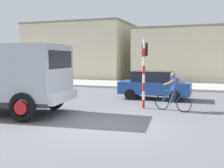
{
  "coord_description": "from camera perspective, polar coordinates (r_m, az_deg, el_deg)",
  "views": [
    {
      "loc": [
        3.36,
        -8.78,
        2.37
      ],
      "look_at": [
        -0.67,
        2.5,
        1.2
      ],
      "focal_mm": 43.41,
      "sensor_mm": 36.0,
      "label": 1
    }
  ],
  "objects": [
    {
      "name": "cyclist",
      "position": [
        12.29,
        12.74,
        -1.6
      ],
      "size": [
        1.66,
        0.66,
        1.72
      ],
      "color": "black",
      "rests_on": "ground"
    },
    {
      "name": "building_mid_block",
      "position": [
        29.11,
        15.38,
        5.96
      ],
      "size": [
        10.18,
        7.06,
        5.32
      ],
      "color": "beige",
      "rests_on": "ground"
    },
    {
      "name": "building_corner_left",
      "position": [
        32.15,
        -6.55,
        6.87
      ],
      "size": [
        11.57,
        7.72,
        6.22
      ],
      "color": "beige",
      "rests_on": "ground"
    },
    {
      "name": "car_far_side",
      "position": [
        15.71,
        8.88,
        -0.17
      ],
      "size": [
        4.01,
        1.89,
        1.6
      ],
      "color": "#234C9E",
      "rests_on": "ground"
    },
    {
      "name": "car_white_mid",
      "position": [
        19.13,
        -16.76,
        0.68
      ],
      "size": [
        4.26,
        2.46,
        1.6
      ],
      "color": "white",
      "rests_on": "ground"
    },
    {
      "name": "traffic_light_pole",
      "position": [
        12.72,
        6.81,
        4.18
      ],
      "size": [
        0.24,
        0.43,
        3.2
      ],
      "color": "red",
      "rests_on": "ground"
    },
    {
      "name": "truck_foreground",
      "position": [
        12.28,
        -21.62,
        1.91
      ],
      "size": [
        5.64,
        3.22,
        2.9
      ],
      "color": "#B2B7BC",
      "rests_on": "ground"
    },
    {
      "name": "ground_plane",
      "position": [
        9.7,
        -1.27,
        -8.57
      ],
      "size": [
        120.0,
        120.0,
        0.0
      ],
      "primitive_type": "plane",
      "color": "slate"
    },
    {
      "name": "sidewalk_far",
      "position": [
        22.46,
        10.93,
        -0.37
      ],
      "size": [
        80.0,
        5.0,
        0.16
      ],
      "primitive_type": "cube",
      "color": "#ADADA8",
      "rests_on": "ground"
    }
  ]
}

